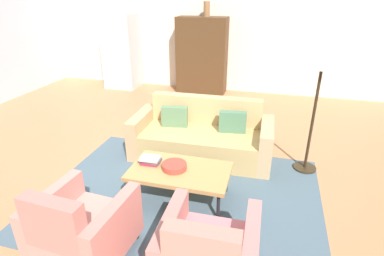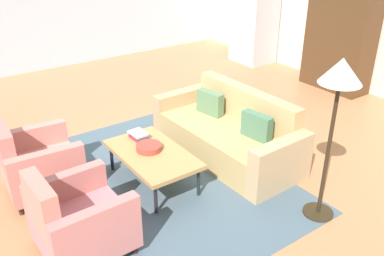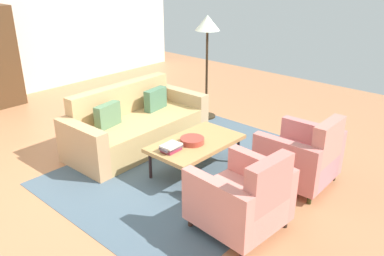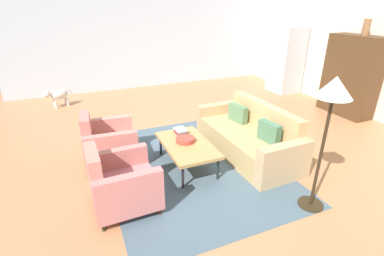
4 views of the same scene
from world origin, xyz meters
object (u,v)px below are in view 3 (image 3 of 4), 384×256
object	(u,v)px
floor_lamp	(207,33)
fruit_bowl	(192,141)
book_stack	(171,148)
armchair_left	(244,200)
armchair_right	(303,158)
couch	(135,126)
coffee_table	(196,144)

from	to	relation	value
floor_lamp	fruit_bowl	bearing A→B (deg)	-145.03
book_stack	floor_lamp	xyz separation A→B (m)	(1.94, 1.08, 0.99)
armchair_left	armchair_right	xyz separation A→B (m)	(1.21, -0.00, 0.00)
couch	fruit_bowl	distance (m)	1.20
armchair_left	couch	bearing A→B (deg)	79.72
floor_lamp	couch	bearing A→B (deg)	177.76
couch	coffee_table	bearing A→B (deg)	88.70
armchair_left	floor_lamp	bearing A→B (deg)	50.98
armchair_left	fruit_bowl	distance (m)	1.29
fruit_bowl	floor_lamp	bearing A→B (deg)	34.97
coffee_table	armchair_right	distance (m)	1.31
fruit_bowl	book_stack	bearing A→B (deg)	172.75
armchair_left	fruit_bowl	xyz separation A→B (m)	(0.54, 1.17, 0.10)
coffee_table	floor_lamp	bearing A→B (deg)	36.16
couch	floor_lamp	xyz separation A→B (m)	(1.54, -0.06, 1.16)
floor_lamp	coffee_table	bearing A→B (deg)	-143.84
couch	floor_lamp	size ratio (longest dim) A/B	1.23
fruit_bowl	armchair_right	bearing A→B (deg)	-60.09
coffee_table	armchair_left	world-z (taller)	armchair_left
armchair_left	book_stack	world-z (taller)	armchair_left
couch	book_stack	size ratio (longest dim) A/B	7.78
armchair_left	floor_lamp	xyz separation A→B (m)	(2.15, 2.29, 1.10)
couch	armchair_right	bearing A→B (deg)	102.99
floor_lamp	armchair_left	bearing A→B (deg)	-133.11
fruit_bowl	book_stack	distance (m)	0.33
armchair_right	floor_lamp	xyz separation A→B (m)	(0.94, 2.29, 1.10)
coffee_table	book_stack	world-z (taller)	book_stack
fruit_bowl	book_stack	size ratio (longest dim) A/B	1.10
armchair_right	fruit_bowl	world-z (taller)	armchair_right
coffee_table	book_stack	size ratio (longest dim) A/B	4.40
floor_lamp	armchair_right	bearing A→B (deg)	-112.28
armchair_left	armchair_right	bearing A→B (deg)	4.08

